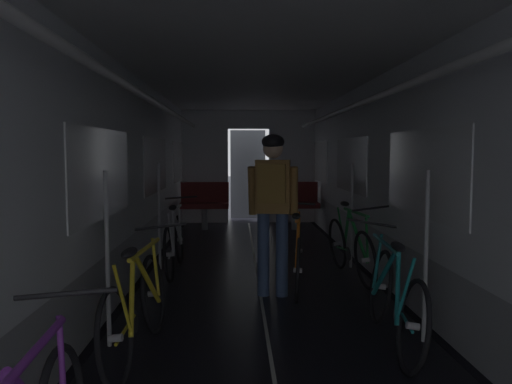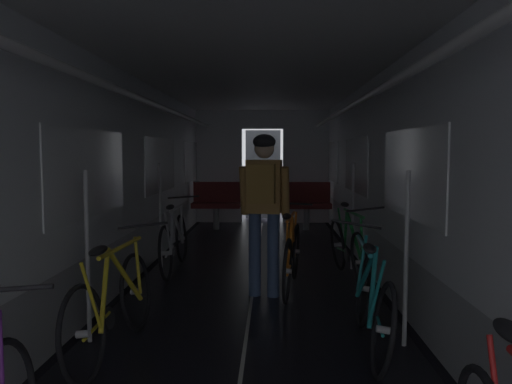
{
  "view_description": "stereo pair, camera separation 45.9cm",
  "coord_description": "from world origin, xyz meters",
  "px_view_note": "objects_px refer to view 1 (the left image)",
  "views": [
    {
      "loc": [
        -0.25,
        -1.77,
        1.54
      ],
      "look_at": [
        0.0,
        4.75,
        1.02
      ],
      "focal_mm": 34.69,
      "sensor_mm": 36.0,
      "label": 1
    },
    {
      "loc": [
        0.21,
        -1.77,
        1.54
      ],
      "look_at": [
        0.0,
        4.75,
        1.02
      ],
      "focal_mm": 34.69,
      "sensor_mm": 36.0,
      "label": 2
    }
  ],
  "objects_px": {
    "bicycle_orange_in_aisle": "(298,255)",
    "bicycle_teal": "(394,298)",
    "bench_seat_far_right": "(294,201)",
    "bicycle_green": "(350,247)",
    "person_cyclist_aisle": "(273,197)",
    "bench_seat_far_left": "(205,201)",
    "bicycle_silver": "(174,243)",
    "bicycle_yellow": "(137,307)"
  },
  "relations": [
    {
      "from": "bicycle_yellow",
      "to": "person_cyclist_aisle",
      "type": "distance_m",
      "value": 2.02
    },
    {
      "from": "bicycle_green",
      "to": "person_cyclist_aisle",
      "type": "relative_size",
      "value": 0.98
    },
    {
      "from": "bicycle_teal",
      "to": "person_cyclist_aisle",
      "type": "xyz_separation_m",
      "value": [
        -0.87,
        1.37,
        0.69
      ]
    },
    {
      "from": "bench_seat_far_left",
      "to": "bicycle_silver",
      "type": "distance_m",
      "value": 3.56
    },
    {
      "from": "bicycle_teal",
      "to": "bicycle_silver",
      "type": "bearing_deg",
      "value": 129.66
    },
    {
      "from": "bench_seat_far_right",
      "to": "bicycle_silver",
      "type": "height_order",
      "value": "bench_seat_far_right"
    },
    {
      "from": "bench_seat_far_right",
      "to": "person_cyclist_aisle",
      "type": "xyz_separation_m",
      "value": [
        -0.77,
        -4.66,
        0.5
      ]
    },
    {
      "from": "bicycle_green",
      "to": "bicycle_silver",
      "type": "height_order",
      "value": "bicycle_green"
    },
    {
      "from": "bicycle_teal",
      "to": "bicycle_yellow",
      "type": "distance_m",
      "value": 2.01
    },
    {
      "from": "bicycle_green",
      "to": "person_cyclist_aisle",
      "type": "bearing_deg",
      "value": -143.73
    },
    {
      "from": "bicycle_orange_in_aisle",
      "to": "bicycle_teal",
      "type": "bearing_deg",
      "value": -70.89
    },
    {
      "from": "bicycle_silver",
      "to": "bicycle_teal",
      "type": "relative_size",
      "value": 1.0
    },
    {
      "from": "bicycle_green",
      "to": "bench_seat_far_left",
      "type": "bearing_deg",
      "value": 117.46
    },
    {
      "from": "bicycle_teal",
      "to": "person_cyclist_aisle",
      "type": "distance_m",
      "value": 1.77
    },
    {
      "from": "person_cyclist_aisle",
      "to": "bicycle_orange_in_aisle",
      "type": "height_order",
      "value": "person_cyclist_aisle"
    },
    {
      "from": "bicycle_silver",
      "to": "bicycle_yellow",
      "type": "height_order",
      "value": "bicycle_yellow"
    },
    {
      "from": "bench_seat_far_left",
      "to": "bicycle_green",
      "type": "height_order",
      "value": "bench_seat_far_left"
    },
    {
      "from": "bench_seat_far_left",
      "to": "bicycle_orange_in_aisle",
      "type": "relative_size",
      "value": 0.58
    },
    {
      "from": "bicycle_orange_in_aisle",
      "to": "bicycle_green",
      "type": "bearing_deg",
      "value": 34.02
    },
    {
      "from": "bench_seat_far_left",
      "to": "bicycle_yellow",
      "type": "relative_size",
      "value": 0.58
    },
    {
      "from": "bench_seat_far_right",
      "to": "bicycle_silver",
      "type": "distance_m",
      "value": 4.06
    },
    {
      "from": "bench_seat_far_left",
      "to": "bicycle_yellow",
      "type": "distance_m",
      "value": 6.19
    },
    {
      "from": "bench_seat_far_right",
      "to": "bicycle_green",
      "type": "distance_m",
      "value": 3.93
    },
    {
      "from": "bench_seat_far_right",
      "to": "bicycle_orange_in_aisle",
      "type": "distance_m",
      "value": 4.42
    },
    {
      "from": "bicycle_green",
      "to": "bicycle_silver",
      "type": "relative_size",
      "value": 1.0
    },
    {
      "from": "bench_seat_far_left",
      "to": "person_cyclist_aisle",
      "type": "bearing_deg",
      "value": -77.56
    },
    {
      "from": "bench_seat_far_left",
      "to": "bicycle_teal",
      "type": "height_order",
      "value": "bicycle_teal"
    },
    {
      "from": "bicycle_yellow",
      "to": "bench_seat_far_left",
      "type": "bearing_deg",
      "value": 89.09
    },
    {
      "from": "bicycle_yellow",
      "to": "bicycle_orange_in_aisle",
      "type": "distance_m",
      "value": 2.29
    },
    {
      "from": "bench_seat_far_right",
      "to": "bicycle_yellow",
      "type": "distance_m",
      "value": 6.47
    },
    {
      "from": "bicycle_silver",
      "to": "bench_seat_far_right",
      "type": "bearing_deg",
      "value": 61.17
    },
    {
      "from": "bench_seat_far_right",
      "to": "bicycle_green",
      "type": "bearing_deg",
      "value": -86.54
    },
    {
      "from": "person_cyclist_aisle",
      "to": "bicycle_yellow",
      "type": "bearing_deg",
      "value": -126.5
    },
    {
      "from": "bench_seat_far_right",
      "to": "bicycle_teal",
      "type": "bearing_deg",
      "value": -89.02
    },
    {
      "from": "bicycle_teal",
      "to": "bicycle_yellow",
      "type": "relative_size",
      "value": 1.0
    },
    {
      "from": "bench_seat_far_left",
      "to": "bicycle_teal",
      "type": "xyz_separation_m",
      "value": [
        1.9,
        -6.03,
        -0.19
      ]
    },
    {
      "from": "bicycle_green",
      "to": "bicycle_silver",
      "type": "bearing_deg",
      "value": 170.36
    },
    {
      "from": "bicycle_orange_in_aisle",
      "to": "bench_seat_far_left",
      "type": "bearing_deg",
      "value": 106.92
    },
    {
      "from": "bicycle_teal",
      "to": "bicycle_yellow",
      "type": "xyz_separation_m",
      "value": [
        -2.0,
        -0.15,
        0.0
      ]
    },
    {
      "from": "bicycle_yellow",
      "to": "bicycle_orange_in_aisle",
      "type": "bearing_deg",
      "value": 51.28
    },
    {
      "from": "bicycle_green",
      "to": "bicycle_yellow",
      "type": "xyz_separation_m",
      "value": [
        -2.14,
        -2.26,
        -0.0
      ]
    },
    {
      "from": "bicycle_green",
      "to": "person_cyclist_aisle",
      "type": "xyz_separation_m",
      "value": [
        -1.01,
        -0.74,
        0.69
      ]
    }
  ]
}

